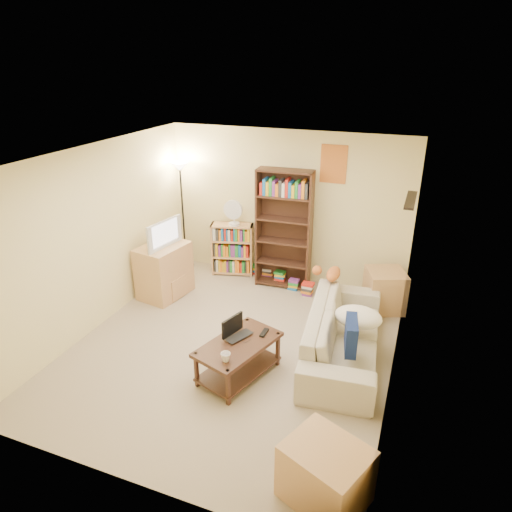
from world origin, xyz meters
name	(u,v)px	position (x,y,z in m)	size (l,w,h in m)	color
room	(231,231)	(0.00, 0.01, 1.62)	(4.50, 4.54, 2.52)	tan
sofa	(343,333)	(1.37, 0.34, 0.32)	(1.08, 2.27, 0.64)	#BAB39A
navy_pillow	(351,335)	(1.52, -0.12, 0.61)	(0.42, 0.13, 0.38)	navy
cream_blanket	(358,317)	(1.52, 0.41, 0.55)	(0.59, 0.42, 0.25)	white
tabby_cat	(330,273)	(1.00, 1.15, 0.73)	(0.51, 0.22, 0.17)	#C9672A
coffee_table	(238,354)	(0.29, -0.51, 0.30)	(0.86, 1.16, 0.46)	#3E2118
laptop	(242,338)	(0.31, -0.43, 0.47)	(0.35, 0.41, 0.03)	black
laptop_screen	(232,325)	(0.17, -0.39, 0.60)	(0.01, 0.34, 0.23)	white
mug	(226,357)	(0.30, -0.88, 0.51)	(0.13, 0.13, 0.10)	white
tv_remote	(264,333)	(0.51, -0.22, 0.47)	(0.06, 0.18, 0.02)	black
tv_stand	(164,271)	(-1.59, 0.94, 0.42)	(0.56, 0.79, 0.84)	tan
television	(161,233)	(-1.59, 0.94, 1.05)	(0.22, 0.74, 0.42)	black
tall_bookshelf	(284,227)	(0.06, 1.92, 1.03)	(0.89, 0.34, 1.95)	#44281A
short_bookshelf	(232,249)	(-0.90, 2.05, 0.46)	(0.76, 0.45, 0.91)	tan
desk_fan	(233,212)	(-0.85, 2.01, 1.14)	(0.32, 0.18, 0.44)	white
floor_lamp	(181,185)	(-1.80, 1.99, 1.52)	(0.32, 0.32, 1.91)	black
side_table	(385,290)	(1.72, 1.73, 0.31)	(0.54, 0.54, 0.62)	tan
end_cabinet	(325,474)	(1.63, -1.78, 0.28)	(0.67, 0.56, 0.56)	tan
book_stacks	(281,279)	(0.03, 1.94, 0.10)	(1.25, 0.59, 0.23)	red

